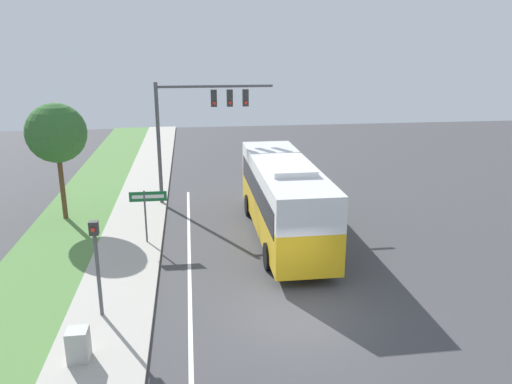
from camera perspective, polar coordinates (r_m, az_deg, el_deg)
ground_plane at (r=16.90m, az=5.16°, el=-13.98°), size 80.00×80.00×0.00m
sidewalk at (r=16.75m, az=-16.75°, el=-14.73°), size 2.80×80.00×0.12m
lane_divider_near at (r=16.55m, az=-7.51°, el=-14.75°), size 0.14×30.00×0.01m
bus at (r=22.55m, az=3.15°, el=-0.27°), size 2.71×10.66×3.73m
signal_gantry at (r=27.19m, az=-6.70°, el=8.66°), size 6.29×0.41×6.69m
pedestrian_signal at (r=16.51m, az=-17.79°, el=-6.77°), size 0.28×0.34×3.34m
street_sign at (r=22.29m, az=-12.35°, el=-1.49°), size 1.61×0.08×2.49m
utility_cabinet at (r=15.21m, az=-19.64°, el=-16.12°), size 0.58×0.57×0.93m
roadside_tree at (r=26.14m, az=-21.86°, el=6.24°), size 2.89×2.89×5.80m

